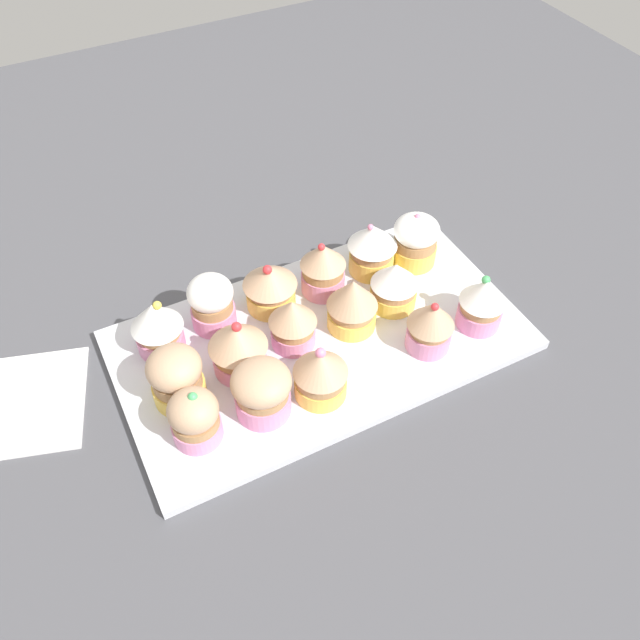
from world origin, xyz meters
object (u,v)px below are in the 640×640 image
baking_tray (320,340)px  cupcake_0 (416,240)px  cupcake_3 (270,285)px  napkin (37,401)px  cupcake_2 (323,268)px  cupcake_14 (262,390)px  cupcake_12 (431,324)px  cupcake_1 (372,247)px  cupcake_10 (176,376)px  cupcake_8 (293,322)px  cupcake_15 (195,417)px  cupcake_5 (157,326)px  cupcake_7 (350,301)px  cupcake_11 (482,302)px  cupcake_9 (237,344)px  cupcake_13 (321,373)px  cupcake_6 (394,284)px  cupcake_4 (212,302)px

baking_tray → cupcake_0: cupcake_0 is taller
cupcake_3 → napkin: size_ratio=0.49×
cupcake_2 → cupcake_14: size_ratio=1.12×
cupcake_12 → napkin: size_ratio=0.53×
cupcake_0 → cupcake_1: cupcake_1 is taller
cupcake_10 → cupcake_12: same height
cupcake_2 → cupcake_8: cupcake_2 is taller
cupcake_2 → cupcake_15: (21.81, 13.39, -0.46)cm
cupcake_3 → cupcake_15: (14.79, 13.89, -0.10)cm
cupcake_1 → cupcake_5: 28.72cm
cupcake_14 → cupcake_7: bearing=-154.3°
cupcake_5 → cupcake_15: bearing=88.1°
cupcake_11 → cupcake_14: cupcake_11 is taller
cupcake_14 → cupcake_2: bearing=-136.5°
cupcake_9 → cupcake_10: bearing=9.2°
cupcake_0 → cupcake_15: (35.02, 12.68, -0.29)cm
baking_tray → cupcake_1: 14.31cm
cupcake_10 → cupcake_11: same height
baking_tray → cupcake_9: (10.27, -0.39, 4.40)cm
cupcake_2 → napkin: (36.40, 0.17, -4.70)cm
baking_tray → cupcake_13: size_ratio=6.69×
cupcake_8 → cupcake_10: cupcake_10 is taller
cupcake_0 → cupcake_8: 21.18cm
cupcake_1 → cupcake_7: cupcake_1 is taller
cupcake_15 → cupcake_6: bearing=-165.8°
cupcake_1 → cupcake_5: bearing=0.6°
cupcake_9 → cupcake_13: (-6.56, 7.73, -0.30)cm
cupcake_1 → cupcake_7: bearing=44.6°
cupcake_7 → cupcake_12: (-6.43, 7.44, -0.12)cm
cupcake_6 → cupcake_15: 29.35cm
cupcake_1 → cupcake_8: (14.56, 6.74, -0.25)cm
cupcake_10 → cupcake_3: bearing=-150.6°
cupcake_2 → baking_tray: bearing=60.2°
cupcake_3 → cupcake_7: cupcake_7 is taller
cupcake_2 → cupcake_1: bearing=-176.6°
cupcake_14 → napkin: bearing=-31.3°
cupcake_9 → cupcake_2: bearing=-155.1°
cupcake_4 → cupcake_10: same height
cupcake_9 → cupcake_11: (-28.44, 7.19, -0.16)cm
cupcake_0 → cupcake_10: 35.76cm
cupcake_3 → cupcake_13: cupcake_13 is taller
cupcake_8 → cupcake_15: (14.60, 7.09, -0.23)cm
cupcake_1 → cupcake_10: size_ratio=1.01×
cupcake_3 → cupcake_13: (0.73, 14.87, 0.06)cm
cupcake_4 → cupcake_10: (7.38, 8.65, 0.03)cm
cupcake_3 → cupcake_5: size_ratio=0.92×
cupcake_4 → cupcake_12: size_ratio=1.00×
cupcake_1 → cupcake_13: bearing=44.4°
cupcake_2 → cupcake_10: size_ratio=1.04×
cupcake_3 → napkin: bearing=1.3°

